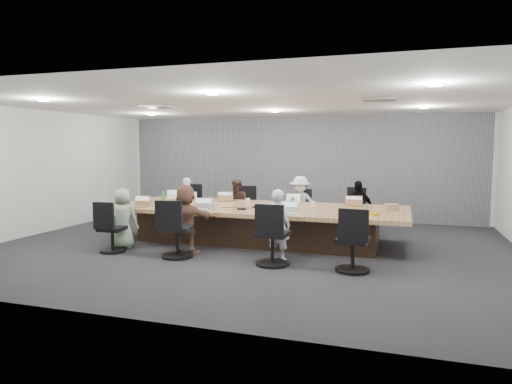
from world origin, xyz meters
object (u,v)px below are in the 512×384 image
(laptop_1, at_px, (229,200))
(laptop_3, at_px, (355,205))
(stapler, at_px, (259,209))
(laptop_2, at_px, (295,203))
(canvas_bag, at_px, (391,207))
(snack_packet, at_px, (374,214))
(person_1, at_px, (238,204))
(bottle_green_right, at_px, (293,204))
(laptop_4, at_px, (138,206))
(chair_7, at_px, (353,245))
(chair_5, at_px, (177,233))
(laptop_6, at_px, (286,213))
(laptop_5, at_px, (199,209))
(chair_6, at_px, (273,239))
(mug_brown, at_px, (142,202))
(laptop_0, at_px, (176,198))
(person_0, at_px, (187,202))
(bottle_clear, at_px, (195,197))
(chair_2, at_px, (303,214))
(person_2, at_px, (300,204))
(chair_0, at_px, (193,208))
(person_4, at_px, (123,218))
(conference_table, at_px, (257,223))
(chair_4, at_px, (112,233))
(chair_3, at_px, (359,214))
(person_5, at_px, (186,219))
(person_3, at_px, (357,208))
(person_6, at_px, (278,225))
(chair_1, at_px, (243,210))

(laptop_1, xyz_separation_m, laptop_3, (2.82, 0.00, 0.00))
(stapler, bearing_deg, laptop_2, 53.30)
(canvas_bag, height_order, snack_packet, canvas_bag)
(stapler, bearing_deg, person_1, 102.32)
(bottle_green_right, relative_size, canvas_bag, 1.02)
(laptop_4, xyz_separation_m, bottle_green_right, (3.12, 0.47, 0.12))
(chair_7, distance_m, stapler, 2.30)
(chair_5, distance_m, laptop_6, 2.00)
(stapler, bearing_deg, laptop_5, 176.28)
(chair_6, xyz_separation_m, mug_brown, (-3.32, 1.37, 0.35))
(laptop_0, bearing_deg, person_1, -162.69)
(chair_6, bearing_deg, laptop_5, 154.37)
(person_0, xyz_separation_m, laptop_1, (1.35, -0.55, 0.15))
(bottle_clear, bearing_deg, canvas_bag, -1.81)
(chair_2, relative_size, chair_6, 0.83)
(chair_2, height_order, person_2, person_2)
(person_1, height_order, bottle_clear, person_1)
(chair_0, xyz_separation_m, person_2, (2.88, -0.35, 0.24))
(person_0, height_order, person_4, person_0)
(laptop_4, height_order, bottle_clear, bottle_clear)
(conference_table, xyz_separation_m, person_2, (0.60, 1.35, 0.25))
(bottle_clear, bearing_deg, chair_4, -109.79)
(canvas_bag, bearing_deg, person_0, 166.96)
(chair_3, distance_m, canvas_bag, 1.71)
(laptop_2, xyz_separation_m, laptop_3, (1.29, 0.00, 0.00))
(laptop_5, bearing_deg, chair_7, -30.62)
(laptop_5, bearing_deg, conference_table, 25.71)
(person_5, height_order, snack_packet, person_5)
(laptop_0, bearing_deg, person_3, -177.29)
(chair_5, distance_m, person_4, 1.40)
(laptop_5, bearing_deg, person_5, -104.26)
(chair_6, distance_m, stapler, 1.40)
(chair_0, height_order, chair_6, chair_6)
(chair_6, relative_size, snack_packet, 5.03)
(person_4, xyz_separation_m, person_6, (3.10, 0.00, 0.04))
(laptop_1, bearing_deg, chair_3, -176.05)
(chair_6, distance_m, bottle_clear, 3.16)
(person_3, xyz_separation_m, laptop_6, (-1.09, -2.15, 0.14))
(person_6, relative_size, bottle_green_right, 4.94)
(bottle_green_right, height_order, bottle_clear, bottle_green_right)
(chair_4, relative_size, bottle_clear, 3.25)
(chair_4, xyz_separation_m, person_1, (1.37, 3.05, 0.23))
(person_0, xyz_separation_m, canvas_bag, (4.92, -1.14, 0.20))
(laptop_1, xyz_separation_m, mug_brown, (-1.59, -1.13, 0.04))
(chair_1, relative_size, chair_3, 0.94)
(chair_3, distance_m, person_6, 3.24)
(chair_4, relative_size, laptop_4, 2.06)
(chair_1, relative_size, bottle_green_right, 3.16)
(chair_3, xyz_separation_m, laptop_3, (0.00, -0.90, 0.33))
(laptop_5, distance_m, mug_brown, 1.63)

